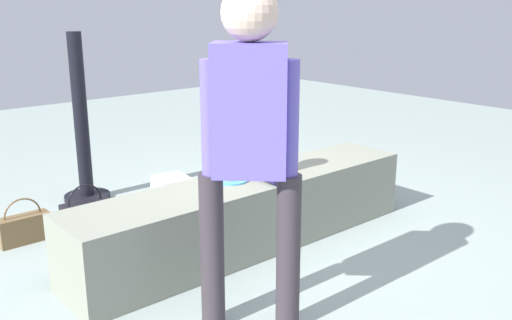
{
  "coord_description": "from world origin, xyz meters",
  "views": [
    {
      "loc": [
        -2.22,
        -2.66,
        1.56
      ],
      "look_at": [
        -0.25,
        -0.36,
        0.71
      ],
      "focal_mm": 40.1,
      "sensor_mm": 36.0,
      "label": 1
    }
  ],
  "objects_px": {
    "child_seated": "(263,144)",
    "handbag_black_leather": "(86,214)",
    "handbag_brown_canvas": "(24,228)",
    "party_cup_red": "(164,215)",
    "gift_bag": "(219,186)",
    "water_bottle_far_side": "(267,172)",
    "water_bottle_near_gift": "(242,182)",
    "cake_plate": "(231,177)",
    "adult_standing": "(250,132)",
    "cake_box_white": "(172,185)"
  },
  "relations": [
    {
      "from": "cake_plate",
      "to": "handbag_brown_canvas",
      "type": "xyz_separation_m",
      "value": [
        -0.99,
        0.96,
        -0.38
      ]
    },
    {
      "from": "gift_bag",
      "to": "cake_box_white",
      "type": "relative_size",
      "value": 1.18
    },
    {
      "from": "gift_bag",
      "to": "water_bottle_far_side",
      "type": "relative_size",
      "value": 1.83
    },
    {
      "from": "child_seated",
      "to": "handbag_black_leather",
      "type": "xyz_separation_m",
      "value": [
        -0.8,
        0.96,
        -0.56
      ]
    },
    {
      "from": "water_bottle_near_gift",
      "to": "party_cup_red",
      "type": "distance_m",
      "value": 0.87
    },
    {
      "from": "gift_bag",
      "to": "handbag_brown_canvas",
      "type": "distance_m",
      "value": 1.44
    },
    {
      "from": "water_bottle_far_side",
      "to": "handbag_brown_canvas",
      "type": "height_order",
      "value": "handbag_brown_canvas"
    },
    {
      "from": "gift_bag",
      "to": "handbag_brown_canvas",
      "type": "height_order",
      "value": "gift_bag"
    },
    {
      "from": "adult_standing",
      "to": "child_seated",
      "type": "bearing_deg",
      "value": 45.32
    },
    {
      "from": "party_cup_red",
      "to": "handbag_black_leather",
      "type": "distance_m",
      "value": 0.54
    },
    {
      "from": "child_seated",
      "to": "party_cup_red",
      "type": "relative_size",
      "value": 4.44
    },
    {
      "from": "adult_standing",
      "to": "water_bottle_near_gift",
      "type": "bearing_deg",
      "value": 51.8
    },
    {
      "from": "child_seated",
      "to": "gift_bag",
      "type": "distance_m",
      "value": 0.93
    },
    {
      "from": "water_bottle_far_side",
      "to": "child_seated",
      "type": "bearing_deg",
      "value": -133.15
    },
    {
      "from": "gift_bag",
      "to": "water_bottle_near_gift",
      "type": "distance_m",
      "value": 0.36
    },
    {
      "from": "cake_box_white",
      "to": "cake_plate",
      "type": "bearing_deg",
      "value": -103.95
    },
    {
      "from": "handbag_brown_canvas",
      "to": "water_bottle_far_side",
      "type": "bearing_deg",
      "value": -1.71
    },
    {
      "from": "cake_plate",
      "to": "gift_bag",
      "type": "relative_size",
      "value": 0.65
    },
    {
      "from": "party_cup_red",
      "to": "handbag_black_leather",
      "type": "height_order",
      "value": "handbag_black_leather"
    },
    {
      "from": "water_bottle_near_gift",
      "to": "cake_plate",
      "type": "bearing_deg",
      "value": -132.82
    },
    {
      "from": "child_seated",
      "to": "handbag_black_leather",
      "type": "relative_size",
      "value": 1.44
    },
    {
      "from": "child_seated",
      "to": "water_bottle_far_side",
      "type": "height_order",
      "value": "child_seated"
    },
    {
      "from": "party_cup_red",
      "to": "handbag_black_leather",
      "type": "bearing_deg",
      "value": 154.73
    },
    {
      "from": "party_cup_red",
      "to": "cake_box_white",
      "type": "distance_m",
      "value": 0.64
    },
    {
      "from": "handbag_brown_canvas",
      "to": "party_cup_red",
      "type": "bearing_deg",
      "value": -18.32
    },
    {
      "from": "water_bottle_far_side",
      "to": "handbag_black_leather",
      "type": "distance_m",
      "value": 1.7
    },
    {
      "from": "adult_standing",
      "to": "cake_box_white",
      "type": "distance_m",
      "value": 2.29
    },
    {
      "from": "water_bottle_far_side",
      "to": "party_cup_red",
      "type": "distance_m",
      "value": 1.24
    },
    {
      "from": "water_bottle_far_side",
      "to": "cake_box_white",
      "type": "bearing_deg",
      "value": 161.87
    },
    {
      "from": "cake_box_white",
      "to": "handbag_black_leather",
      "type": "relative_size",
      "value": 0.86
    },
    {
      "from": "cake_plate",
      "to": "water_bottle_near_gift",
      "type": "height_order",
      "value": "cake_plate"
    },
    {
      "from": "adult_standing",
      "to": "party_cup_red",
      "type": "bearing_deg",
      "value": 74.61
    },
    {
      "from": "adult_standing",
      "to": "water_bottle_far_side",
      "type": "xyz_separation_m",
      "value": [
        1.61,
        1.68,
        -0.9
      ]
    },
    {
      "from": "adult_standing",
      "to": "water_bottle_far_side",
      "type": "height_order",
      "value": "adult_standing"
    },
    {
      "from": "cake_plate",
      "to": "water_bottle_far_side",
      "type": "relative_size",
      "value": 1.19
    },
    {
      "from": "water_bottle_far_side",
      "to": "cake_box_white",
      "type": "xyz_separation_m",
      "value": [
        -0.82,
        0.27,
        -0.02
      ]
    },
    {
      "from": "party_cup_red",
      "to": "handbag_brown_canvas",
      "type": "xyz_separation_m",
      "value": [
        -0.89,
        0.29,
        0.05
      ]
    },
    {
      "from": "child_seated",
      "to": "party_cup_red",
      "type": "bearing_deg",
      "value": 113.23
    },
    {
      "from": "adult_standing",
      "to": "party_cup_red",
      "type": "relative_size",
      "value": 14.94
    },
    {
      "from": "cake_box_white",
      "to": "handbag_brown_canvas",
      "type": "relative_size",
      "value": 0.88
    },
    {
      "from": "cake_plate",
      "to": "water_bottle_near_gift",
      "type": "relative_size",
      "value": 1.11
    },
    {
      "from": "handbag_black_leather",
      "to": "child_seated",
      "type": "bearing_deg",
      "value": -50.24
    },
    {
      "from": "child_seated",
      "to": "cake_plate",
      "type": "distance_m",
      "value": 0.29
    },
    {
      "from": "water_bottle_far_side",
      "to": "party_cup_red",
      "type": "height_order",
      "value": "water_bottle_far_side"
    },
    {
      "from": "water_bottle_far_side",
      "to": "handbag_brown_canvas",
      "type": "bearing_deg",
      "value": 178.29
    },
    {
      "from": "gift_bag",
      "to": "handbag_black_leather",
      "type": "distance_m",
      "value": 1.03
    },
    {
      "from": "water_bottle_far_side",
      "to": "party_cup_red",
      "type": "relative_size",
      "value": 1.73
    },
    {
      "from": "cake_plate",
      "to": "handbag_black_leather",
      "type": "bearing_deg",
      "value": 123.15
    },
    {
      "from": "adult_standing",
      "to": "handbag_black_leather",
      "type": "bearing_deg",
      "value": 92.9
    },
    {
      "from": "cake_plate",
      "to": "cake_box_white",
      "type": "height_order",
      "value": "cake_plate"
    }
  ]
}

